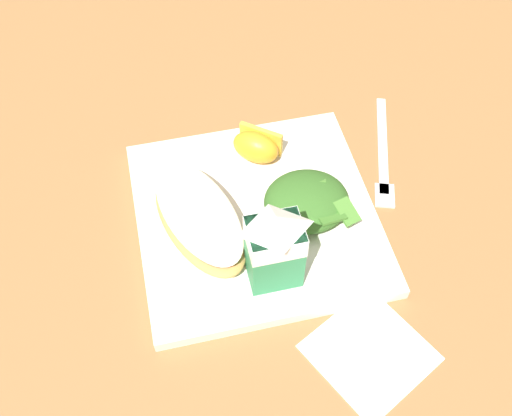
{
  "coord_description": "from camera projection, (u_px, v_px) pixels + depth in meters",
  "views": [
    {
      "loc": [
        0.09,
        0.4,
        0.6
      ],
      "look_at": [
        0.0,
        0.0,
        0.03
      ],
      "focal_mm": 42.18,
      "sensor_mm": 36.0,
      "label": 1
    }
  ],
  "objects": [
    {
      "name": "ground",
      "position": [
        256.0,
        221.0,
        0.73
      ],
      "size": [
        3.0,
        3.0,
        0.0
      ],
      "primitive_type": "plane",
      "color": "olive"
    },
    {
      "name": "white_plate",
      "position": [
        256.0,
        217.0,
        0.72
      ],
      "size": [
        0.28,
        0.28,
        0.02
      ],
      "primitive_type": "cube",
      "color": "white",
      "rests_on": "ground"
    },
    {
      "name": "cheesy_pizza_bread",
      "position": [
        199.0,
        218.0,
        0.69
      ],
      "size": [
        0.13,
        0.19,
        0.04
      ],
      "color": "tan",
      "rests_on": "white_plate"
    },
    {
      "name": "green_salad_pile",
      "position": [
        307.0,
        201.0,
        0.7
      ],
      "size": [
        0.1,
        0.09,
        0.04
      ],
      "color": "#336023",
      "rests_on": "white_plate"
    },
    {
      "name": "milk_carton",
      "position": [
        275.0,
        245.0,
        0.62
      ],
      "size": [
        0.06,
        0.05,
        0.11
      ],
      "color": "#2D8451",
      "rests_on": "white_plate"
    },
    {
      "name": "orange_wedge_front",
      "position": [
        256.0,
        146.0,
        0.75
      ],
      "size": [
        0.07,
        0.07,
        0.04
      ],
      "color": "orange",
      "rests_on": "white_plate"
    },
    {
      "name": "paper_napkin",
      "position": [
        370.0,
        352.0,
        0.63
      ],
      "size": [
        0.15,
        0.15,
        0.0
      ],
      "primitive_type": "cube",
      "rotation": [
        0.0,
        0.0,
        0.47
      ],
      "color": "white",
      "rests_on": "ground"
    },
    {
      "name": "metal_fork",
      "position": [
        383.0,
        158.0,
        0.78
      ],
      "size": [
        0.08,
        0.18,
        0.01
      ],
      "color": "silver",
      "rests_on": "ground"
    }
  ]
}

